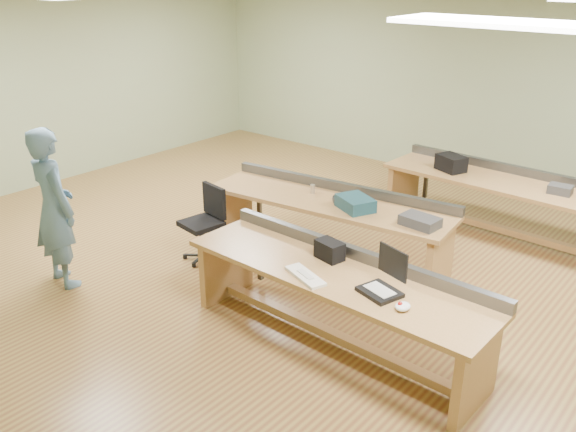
% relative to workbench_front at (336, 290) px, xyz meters
% --- Properties ---
extents(floor, '(10.00, 10.00, 0.00)m').
position_rel_workbench_front_xyz_m(floor, '(-1.20, 1.19, -0.56)').
color(floor, olive).
rests_on(floor, ground).
extents(wall_back, '(10.00, 0.04, 3.00)m').
position_rel_workbench_front_xyz_m(wall_back, '(-1.20, 5.19, 0.94)').
color(wall_back, gray).
rests_on(wall_back, floor).
extents(wall_left, '(0.04, 8.00, 3.00)m').
position_rel_workbench_front_xyz_m(wall_left, '(-6.20, 1.19, 0.94)').
color(wall_left, gray).
rests_on(wall_left, floor).
extents(workbench_front, '(3.01, 0.86, 0.86)m').
position_rel_workbench_front_xyz_m(workbench_front, '(0.00, 0.00, 0.00)').
color(workbench_front, '#B37A4B').
rests_on(workbench_front, floor).
extents(workbench_mid, '(3.05, 1.14, 0.86)m').
position_rel_workbench_front_xyz_m(workbench_mid, '(-1.11, 1.42, -0.00)').
color(workbench_mid, '#B37A4B').
rests_on(workbench_mid, floor).
extents(workbench_back, '(3.14, 0.95, 0.86)m').
position_rel_workbench_front_xyz_m(workbench_back, '(0.23, 3.39, 0.00)').
color(workbench_back, '#B37A4B').
rests_on(workbench_back, floor).
extents(person, '(0.69, 0.49, 1.77)m').
position_rel_workbench_front_xyz_m(person, '(-3.01, -0.95, 0.33)').
color(person, slate).
rests_on(person, floor).
extents(laptop_base, '(0.39, 0.35, 0.04)m').
position_rel_workbench_front_xyz_m(laptop_base, '(0.51, -0.10, 0.21)').
color(laptop_base, black).
rests_on(laptop_base, workbench_front).
extents(laptop_screen, '(0.32, 0.11, 0.26)m').
position_rel_workbench_front_xyz_m(laptop_screen, '(0.55, 0.02, 0.45)').
color(laptop_screen, black).
rests_on(laptop_screen, laptop_base).
extents(keyboard, '(0.48, 0.30, 0.03)m').
position_rel_workbench_front_xyz_m(keyboard, '(-0.14, -0.27, 0.20)').
color(keyboard, silver).
rests_on(keyboard, workbench_front).
extents(trackball_mouse, '(0.15, 0.17, 0.06)m').
position_rel_workbench_front_xyz_m(trackball_mouse, '(0.79, -0.20, 0.22)').
color(trackball_mouse, white).
rests_on(trackball_mouse, workbench_front).
extents(camera_bag, '(0.29, 0.22, 0.18)m').
position_rel_workbench_front_xyz_m(camera_bag, '(-0.19, 0.16, 0.28)').
color(camera_bag, black).
rests_on(camera_bag, workbench_front).
extents(task_chair, '(0.55, 0.55, 0.90)m').
position_rel_workbench_front_xyz_m(task_chair, '(-2.22, 0.46, -0.23)').
color(task_chair, black).
rests_on(task_chair, floor).
extents(parts_bin_teal, '(0.50, 0.45, 0.14)m').
position_rel_workbench_front_xyz_m(parts_bin_teal, '(-0.70, 1.35, 0.26)').
color(parts_bin_teal, '#153945').
rests_on(parts_bin_teal, workbench_mid).
extents(parts_bin_grey, '(0.41, 0.28, 0.11)m').
position_rel_workbench_front_xyz_m(parts_bin_grey, '(0.08, 1.39, 0.24)').
color(parts_bin_grey, '#323234').
rests_on(parts_bin_grey, workbench_mid).
extents(mug, '(0.15, 0.15, 0.09)m').
position_rel_workbench_front_xyz_m(mug, '(-0.95, 1.35, 0.24)').
color(mug, '#323234').
rests_on(mug, workbench_mid).
extents(drinks_can, '(0.06, 0.06, 0.11)m').
position_rel_workbench_front_xyz_m(drinks_can, '(-1.39, 1.46, 0.24)').
color(drinks_can, '#B9BABE').
rests_on(drinks_can, workbench_mid).
extents(storage_box_back, '(0.44, 0.38, 0.21)m').
position_rel_workbench_front_xyz_m(storage_box_back, '(-0.50, 3.31, 0.30)').
color(storage_box_back, black).
rests_on(storage_box_back, workbench_back).
extents(tray_back, '(0.28, 0.21, 0.11)m').
position_rel_workbench_front_xyz_m(tray_back, '(0.90, 3.33, 0.24)').
color(tray_back, '#323234').
rests_on(tray_back, workbench_back).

